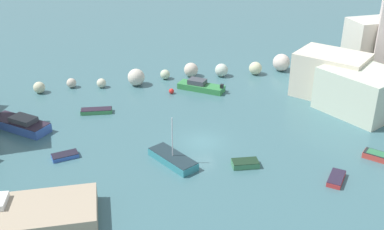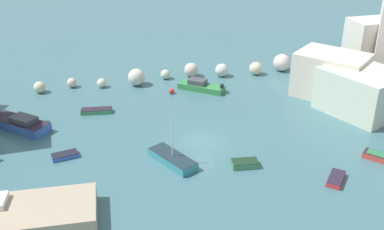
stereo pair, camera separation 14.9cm
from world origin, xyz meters
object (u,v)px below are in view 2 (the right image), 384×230
Objects in this scene: moored_boat_1 at (172,159)px; moored_boat_6 at (21,124)px; moored_boat_8 at (201,86)px; moored_boat_2 at (310,91)px; stone_dock at (47,214)px; channel_buoy at (172,91)px; moored_boat_4 at (245,164)px; moored_boat_7 at (97,111)px; moored_boat_5 at (65,155)px; moored_boat_3 at (336,179)px.

moored_boat_1 reaches higher than moored_boat_6.
moored_boat_8 is at bearing 129.44° from moored_boat_1.
moored_boat_8 is (7.03, 16.63, 0.11)m from moored_boat_1.
moored_boat_2 is at bearing 93.69° from moored_boat_1.
stone_dock is 1.71× the size of moored_boat_2.
channel_buoy is 18.68m from moored_boat_6.
channel_buoy is 0.26× the size of moored_boat_4.
moored_boat_7 is at bearing 179.31° from moored_boat_1.
moored_boat_6 is at bearing -162.17° from channel_buoy.
moored_boat_6 is (-34.99, -1.77, 0.34)m from moored_boat_2.
moored_boat_6 reaches higher than moored_boat_5.
moored_boat_6 is 1.14× the size of moored_boat_8.
moored_boat_3 is at bearing 12.28° from moored_boat_2.
moored_boat_4 is 18.85m from moored_boat_8.
moored_boat_7 is at bearing -93.28° from moored_boat_3.
moored_boat_1 is (11.15, 6.23, -0.33)m from stone_dock.
moored_boat_4 is 0.97× the size of moored_boat_5.
moored_boat_2 is 13.96m from moored_boat_8.
moored_boat_1 is 14.33m from moored_boat_7.
moored_boat_5 is at bearing -15.83° from moored_boat_6.
moored_boat_1 reaches higher than moored_boat_2.
moored_boat_2 is at bearing -159.34° from moored_boat_3.
moored_boat_6 reaches higher than channel_buoy.
channel_buoy is 0.10× the size of moored_boat_6.
channel_buoy is 17.66m from moored_boat_2.
stone_dock reaches higher than channel_buoy.
stone_dock reaches higher than moored_boat_8.
moored_boat_7 is (-26.82, 0.40, -0.02)m from moored_boat_2.
channel_buoy is 0.23× the size of moored_boat_3.
channel_buoy is at bearing 42.15° from moored_boat_8.
moored_boat_4 is at bearing 149.13° from moored_boat_5.
moored_boat_8 is (-6.52, 23.05, 0.27)m from moored_boat_3.
moored_boat_3 is 1.09× the size of moored_boat_4.
stone_dock is 17.20m from moored_boat_6.
moored_boat_1 is 1.28× the size of moored_boat_2.
moored_boat_7 reaches higher than moored_boat_5.
moored_boat_6 is at bearing 101.81° from stone_dock.
moored_boat_4 is (3.37, -18.54, -0.04)m from channel_buoy.
moored_boat_3 is (-6.77, -18.79, -0.04)m from moored_boat_2.
moored_boat_8 is at bearing -75.66° from moored_boat_2.
moored_boat_6 reaches higher than moored_boat_7.
moored_boat_7 is at bearing -42.97° from moored_boat_4.
moored_boat_1 is at bearing 29.20° from stone_dock.
moored_boat_1 reaches higher than moored_boat_8.
moored_boat_1 reaches higher than moored_boat_7.
moored_boat_5 is 0.40× the size of moored_boat_6.
moored_boat_8 is at bearing -85.52° from moored_boat_4.
moored_boat_7 is (-20.05, 19.19, 0.02)m from moored_boat_3.
channel_buoy is at bearing -152.98° from moored_boat_7.
stone_dock is at bearing -36.80° from moored_boat_6.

